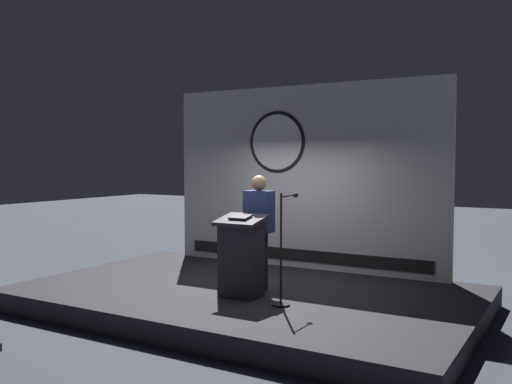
{
  "coord_description": "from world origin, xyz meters",
  "views": [
    {
      "loc": [
        4.22,
        -6.95,
        2.17
      ],
      "look_at": [
        0.2,
        -0.07,
        1.71
      ],
      "focal_mm": 39.67,
      "sensor_mm": 36.0,
      "label": 1
    }
  ],
  "objects": [
    {
      "name": "microphone_stand",
      "position": [
        0.89,
        -0.56,
        0.81
      ],
      "size": [
        0.24,
        0.57,
        1.45
      ],
      "color": "black",
      "rests_on": "stage_platform"
    },
    {
      "name": "banner_display",
      "position": [
        -0.01,
        1.85,
        1.87
      ],
      "size": [
        5.03,
        0.12,
        3.14
      ],
      "color": "silver",
      "rests_on": "stage_platform"
    },
    {
      "name": "podium",
      "position": [
        0.2,
        -0.47,
        0.85
      ],
      "size": [
        0.64,
        0.5,
        1.13
      ],
      "color": "#26262B",
      "rests_on": "stage_platform"
    },
    {
      "name": "ground_plane",
      "position": [
        0.0,
        0.0,
        0.0
      ],
      "size": [
        40.0,
        40.0,
        0.0
      ],
      "primitive_type": "plane",
      "color": "#383D47"
    },
    {
      "name": "speaker_person",
      "position": [
        0.2,
        0.01,
        1.14
      ],
      "size": [
        0.4,
        0.26,
        1.65
      ],
      "color": "black",
      "rests_on": "stage_platform"
    },
    {
      "name": "stage_platform",
      "position": [
        0.0,
        0.0,
        0.15
      ],
      "size": [
        6.4,
        4.0,
        0.3
      ],
      "primitive_type": "cube",
      "color": "black",
      "rests_on": "ground"
    }
  ]
}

